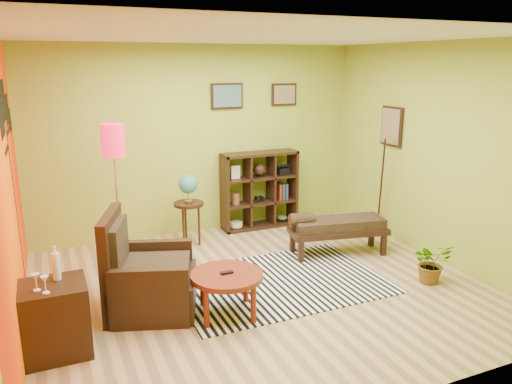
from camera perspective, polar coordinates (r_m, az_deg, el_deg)
name	(u,v)px	position (r m, az deg, el deg)	size (l,w,h in m)	color
ground	(259,287)	(5.90, 0.40, -10.85)	(5.00, 5.00, 0.00)	tan
room_shell	(251,134)	(5.36, -0.54, 6.69)	(5.04, 4.54, 2.82)	#94AB35
zebra_rug	(278,282)	(6.03, 2.59, -10.21)	(2.45, 1.70, 0.01)	white
coffee_table	(227,279)	(5.17, -3.35, -9.92)	(0.74, 0.74, 0.48)	maroon
armchair	(146,281)	(5.42, -12.44, -9.89)	(1.11, 1.10, 1.07)	black
side_cabinet	(56,318)	(4.90, -21.91, -13.26)	(0.56, 0.51, 0.98)	black
floor_lamp	(114,155)	(5.99, -15.93, 4.14)	(0.28, 0.28, 1.86)	silver
globe_table	(188,192)	(7.02, -7.75, -0.05)	(0.42, 0.42, 1.03)	black
cube_shelf	(260,190)	(7.80, 0.50, 0.23)	(1.20, 0.35, 1.20)	black
bench	(336,227)	(6.82, 9.10, -3.92)	(1.38, 0.71, 0.61)	black
potted_plant	(431,267)	(6.32, 19.37, -8.06)	(0.44, 0.49, 0.38)	#26661E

